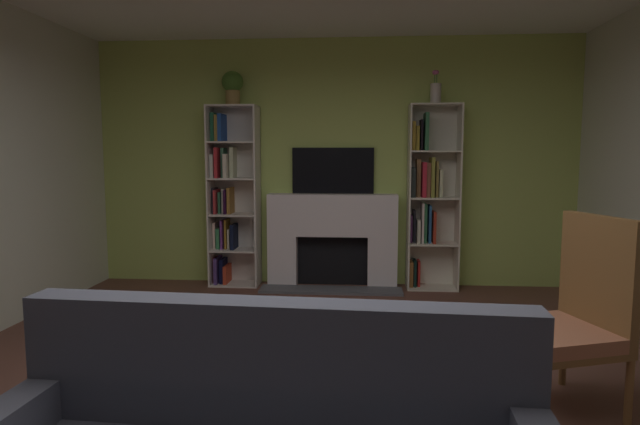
% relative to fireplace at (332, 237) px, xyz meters
% --- Properties ---
extents(ground_plane, '(7.62, 7.62, 0.00)m').
position_rel_fireplace_xyz_m(ground_plane, '(0.00, -3.05, -0.56)').
color(ground_plane, brown).
extents(wall_back_accent, '(5.54, 0.06, 2.78)m').
position_rel_fireplace_xyz_m(wall_back_accent, '(0.00, 0.16, 0.83)').
color(wall_back_accent, '#AFC55E').
rests_on(wall_back_accent, ground_plane).
extents(fireplace, '(1.55, 0.55, 1.05)m').
position_rel_fireplace_xyz_m(fireplace, '(0.00, 0.00, 0.00)').
color(fireplace, white).
rests_on(fireplace, ground_plane).
extents(tv, '(0.92, 0.06, 0.52)m').
position_rel_fireplace_xyz_m(tv, '(0.00, 0.10, 0.75)').
color(tv, black).
rests_on(tv, fireplace).
extents(bookshelf_left, '(0.55, 0.33, 2.03)m').
position_rel_fireplace_xyz_m(bookshelf_left, '(-1.18, 0.00, 0.44)').
color(bookshelf_left, silver).
rests_on(bookshelf_left, ground_plane).
extents(bookshelf_right, '(0.55, 0.32, 2.03)m').
position_rel_fireplace_xyz_m(bookshelf_right, '(1.06, 0.01, 0.47)').
color(bookshelf_right, silver).
rests_on(bookshelf_right, ground_plane).
extents(potted_plant, '(0.24, 0.24, 0.38)m').
position_rel_fireplace_xyz_m(potted_plant, '(-1.11, -0.02, 1.69)').
color(potted_plant, '#9D7C42').
rests_on(potted_plant, bookshelf_left).
extents(vase_with_flowers, '(0.12, 0.12, 0.36)m').
position_rel_fireplace_xyz_m(vase_with_flowers, '(1.11, -0.02, 1.60)').
color(vase_with_flowers, beige).
rests_on(vase_with_flowers, bookshelf_right).
extents(armchair, '(0.74, 0.73, 1.14)m').
position_rel_fireplace_xyz_m(armchair, '(1.56, -2.81, -0.01)').
color(armchair, brown).
rests_on(armchair, ground_plane).
extents(coffee_table, '(0.80, 0.45, 0.37)m').
position_rel_fireplace_xyz_m(coffee_table, '(-0.02, -3.48, -0.24)').
color(coffee_table, brown).
rests_on(coffee_table, ground_plane).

